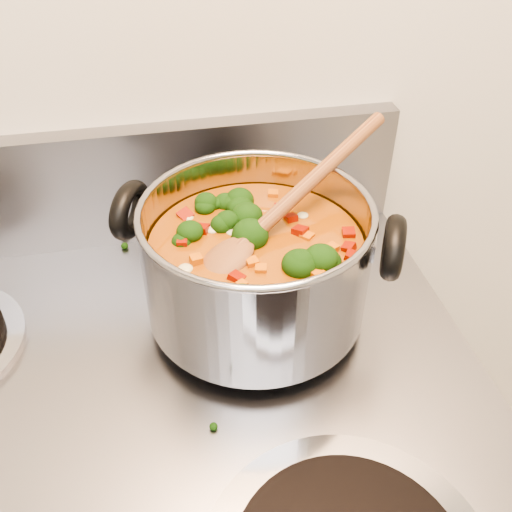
% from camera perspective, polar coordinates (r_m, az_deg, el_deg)
% --- Properties ---
extents(stockpot, '(0.31, 0.25, 0.15)m').
position_cam_1_polar(stockpot, '(0.62, 0.06, -0.62)').
color(stockpot, '#96969D').
rests_on(stockpot, electric_range).
extents(wooden_spoon, '(0.26, 0.19, 0.10)m').
position_cam_1_polar(wooden_spoon, '(0.60, 1.33, 3.60)').
color(wooden_spoon, brown).
rests_on(wooden_spoon, stockpot).
extents(cooktop_crumbs, '(0.14, 0.20, 0.01)m').
position_cam_1_polar(cooktop_crumbs, '(0.70, 13.95, -5.31)').
color(cooktop_crumbs, black).
rests_on(cooktop_crumbs, electric_range).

